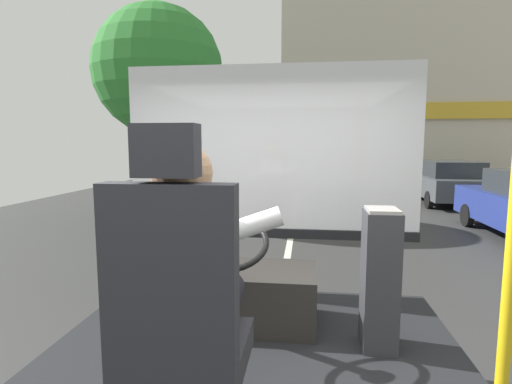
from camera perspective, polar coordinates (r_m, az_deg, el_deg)
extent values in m
cube|color=#333333|center=(10.78, 5.51, -3.57)|extent=(18.00, 44.00, 0.05)
cube|color=silver|center=(10.78, 5.51, -3.43)|extent=(0.12, 39.60, 0.00)
cube|color=#28282D|center=(1.78, -9.71, -21.78)|extent=(0.48, 0.48, 0.12)
cube|color=#28282D|center=(1.46, -12.25, -11.75)|extent=(0.48, 0.10, 0.66)
cube|color=#28282D|center=(1.38, -12.73, 5.79)|extent=(0.22, 0.10, 0.18)
cylinder|color=black|center=(1.82, -5.50, -15.94)|extent=(0.17, 0.48, 0.17)
cylinder|color=black|center=(1.87, -11.30, -15.44)|extent=(0.17, 0.48, 0.17)
cylinder|color=silver|center=(1.62, -10.29, -11.41)|extent=(0.32, 0.32, 0.58)
cube|color=#70934C|center=(1.75, -8.70, -7.60)|extent=(0.06, 0.01, 0.36)
sphere|color=#A37A5B|center=(1.54, -10.61, 2.69)|extent=(0.24, 0.24, 0.24)
cylinder|color=silver|center=(1.80, -4.71, -6.11)|extent=(0.55, 0.19, 0.25)
cylinder|color=silver|center=(1.85, -11.10, -5.83)|extent=(0.55, 0.19, 0.25)
cube|color=#282623|center=(2.98, -2.43, -14.46)|extent=(1.10, 0.56, 0.40)
cylinder|color=black|center=(2.54, -3.86, -10.98)|extent=(0.07, 0.23, 0.40)
torus|color=black|center=(2.41, -4.27, -7.36)|extent=(0.52, 0.49, 0.24)
cylinder|color=black|center=(2.41, -4.27, -7.36)|extent=(0.14, 0.14, 0.09)
cube|color=#333338|center=(2.67, 17.26, -11.96)|extent=(0.21, 0.26, 0.87)
cube|color=#9E9993|center=(2.56, 17.62, -2.46)|extent=(0.19, 0.23, 0.02)
cube|color=silver|center=(3.43, 2.12, 6.34)|extent=(2.50, 0.01, 1.40)
cube|color=black|center=(3.52, 2.07, -5.81)|extent=(2.50, 0.08, 0.08)
cylinder|color=#4C3828|center=(10.61, -13.36, 3.58)|extent=(0.30, 0.30, 2.70)
sphere|color=#2C792D|center=(10.74, -13.74, 16.46)|extent=(3.23, 3.23, 3.23)
cube|color=#BCB29E|center=(18.83, 25.29, 12.06)|extent=(13.36, 4.36, 7.64)
cube|color=gold|center=(16.66, 27.56, 10.30)|extent=(12.83, 0.12, 0.60)
cylinder|color=black|center=(10.61, 27.94, -2.96)|extent=(0.14, 0.53, 0.53)
cube|color=#474C51|center=(14.39, 25.51, 0.86)|extent=(1.81, 3.90, 0.64)
cube|color=#282D33|center=(14.13, 25.92, 3.02)|extent=(1.48, 2.14, 0.49)
cylinder|color=black|center=(15.84, 27.04, 0.13)|extent=(0.14, 0.52, 0.52)
cylinder|color=black|center=(15.34, 20.99, 0.23)|extent=(0.14, 0.52, 0.52)
cylinder|color=black|center=(13.61, 30.45, -1.09)|extent=(0.14, 0.52, 0.52)
cylinder|color=black|center=(13.03, 23.49, -1.02)|extent=(0.14, 0.52, 0.52)
cube|color=maroon|center=(18.92, 21.01, 2.24)|extent=(1.79, 4.35, 0.58)
cube|color=#282D33|center=(18.64, 21.27, 3.72)|extent=(1.47, 2.39, 0.44)
cylinder|color=black|center=(20.46, 22.40, 1.69)|extent=(0.14, 0.47, 0.47)
cylinder|color=black|center=(20.08, 17.71, 1.80)|extent=(0.14, 0.47, 0.47)
cylinder|color=black|center=(17.88, 24.63, 0.88)|extent=(0.14, 0.47, 0.47)
cylinder|color=black|center=(17.45, 19.29, 0.99)|extent=(0.14, 0.47, 0.47)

